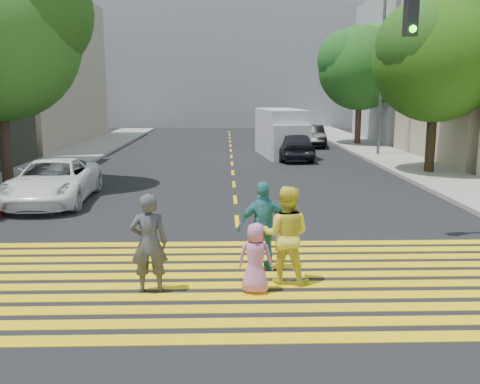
{
  "coord_description": "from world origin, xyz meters",
  "views": [
    {
      "loc": [
        -0.31,
        -8.48,
        3.57
      ],
      "look_at": [
        0.0,
        3.0,
        1.4
      ],
      "focal_mm": 40.0,
      "sensor_mm": 36.0,
      "label": 1
    }
  ],
  "objects_px": {
    "pedestrian_woman": "(286,235)",
    "white_van": "(282,134)",
    "white_sedan": "(53,181)",
    "tree_right_near": "(438,53)",
    "dark_car_parked": "(312,136)",
    "silver_car": "(281,133)",
    "pedestrian_extra": "(264,226)",
    "tree_right_far": "(361,63)",
    "pedestrian_man": "(149,243)",
    "dark_car_near": "(293,145)",
    "pedestrian_child": "(256,258)"
  },
  "relations": [
    {
      "from": "pedestrian_woman",
      "to": "white_van",
      "type": "distance_m",
      "value": 20.11
    },
    {
      "from": "pedestrian_woman",
      "to": "white_sedan",
      "type": "relative_size",
      "value": 0.37
    },
    {
      "from": "tree_right_near",
      "to": "dark_car_parked",
      "type": "bearing_deg",
      "value": 104.96
    },
    {
      "from": "white_sedan",
      "to": "silver_car",
      "type": "bearing_deg",
      "value": 62.09
    },
    {
      "from": "pedestrian_woman",
      "to": "pedestrian_extra",
      "type": "distance_m",
      "value": 0.83
    },
    {
      "from": "tree_right_far",
      "to": "pedestrian_extra",
      "type": "bearing_deg",
      "value": -107.91
    },
    {
      "from": "pedestrian_man",
      "to": "pedestrian_woman",
      "type": "relative_size",
      "value": 0.97
    },
    {
      "from": "tree_right_far",
      "to": "pedestrian_man",
      "type": "relative_size",
      "value": 4.38
    },
    {
      "from": "tree_right_near",
      "to": "white_van",
      "type": "bearing_deg",
      "value": 129.67
    },
    {
      "from": "pedestrian_woman",
      "to": "silver_car",
      "type": "relative_size",
      "value": 0.38
    },
    {
      "from": "pedestrian_man",
      "to": "white_sedan",
      "type": "bearing_deg",
      "value": -66.62
    },
    {
      "from": "tree_right_near",
      "to": "tree_right_far",
      "type": "xyz_separation_m",
      "value": [
        -0.01,
        12.7,
        0.19
      ]
    },
    {
      "from": "pedestrian_extra",
      "to": "pedestrian_woman",
      "type": "bearing_deg",
      "value": 106.58
    },
    {
      "from": "tree_right_near",
      "to": "pedestrian_woman",
      "type": "height_order",
      "value": "tree_right_near"
    },
    {
      "from": "pedestrian_woman",
      "to": "dark_car_parked",
      "type": "distance_m",
      "value": 25.58
    },
    {
      "from": "dark_car_near",
      "to": "white_van",
      "type": "bearing_deg",
      "value": -76.54
    },
    {
      "from": "tree_right_far",
      "to": "pedestrian_woman",
      "type": "relative_size",
      "value": 4.26
    },
    {
      "from": "tree_right_near",
      "to": "pedestrian_extra",
      "type": "relative_size",
      "value": 4.2
    },
    {
      "from": "tree_right_far",
      "to": "dark_car_parked",
      "type": "distance_m",
      "value": 5.69
    },
    {
      "from": "pedestrian_woman",
      "to": "dark_car_parked",
      "type": "xyz_separation_m",
      "value": [
        4.51,
        25.18,
        -0.23
      ]
    },
    {
      "from": "tree_right_far",
      "to": "pedestrian_man",
      "type": "height_order",
      "value": "tree_right_far"
    },
    {
      "from": "pedestrian_extra",
      "to": "dark_car_near",
      "type": "xyz_separation_m",
      "value": [
        2.81,
        17.69,
        -0.14
      ]
    },
    {
      "from": "tree_right_far",
      "to": "dark_car_parked",
      "type": "relative_size",
      "value": 1.87
    },
    {
      "from": "dark_car_parked",
      "to": "silver_car",
      "type": "bearing_deg",
      "value": 133.28
    },
    {
      "from": "white_sedan",
      "to": "pedestrian_child",
      "type": "bearing_deg",
      "value": -55.22
    },
    {
      "from": "tree_right_far",
      "to": "white_sedan",
      "type": "bearing_deg",
      "value": -128.48
    },
    {
      "from": "dark_car_parked",
      "to": "white_van",
      "type": "height_order",
      "value": "white_van"
    },
    {
      "from": "pedestrian_extra",
      "to": "white_van",
      "type": "bearing_deg",
      "value": -106.6
    },
    {
      "from": "white_sedan",
      "to": "pedestrian_extra",
      "type": "bearing_deg",
      "value": -49.47
    },
    {
      "from": "silver_car",
      "to": "dark_car_parked",
      "type": "relative_size",
      "value": 1.17
    },
    {
      "from": "silver_car",
      "to": "white_van",
      "type": "height_order",
      "value": "white_van"
    },
    {
      "from": "white_sedan",
      "to": "dark_car_near",
      "type": "xyz_separation_m",
      "value": [
        9.17,
        10.82,
        0.06
      ]
    },
    {
      "from": "tree_right_far",
      "to": "pedestrian_child",
      "type": "distance_m",
      "value": 27.98
    },
    {
      "from": "pedestrian_child",
      "to": "dark_car_near",
      "type": "relative_size",
      "value": 0.29
    },
    {
      "from": "white_sedan",
      "to": "tree_right_near",
      "type": "bearing_deg",
      "value": 18.48
    },
    {
      "from": "pedestrian_man",
      "to": "dark_car_near",
      "type": "height_order",
      "value": "pedestrian_man"
    },
    {
      "from": "tree_right_far",
      "to": "pedestrian_extra",
      "type": "height_order",
      "value": "tree_right_far"
    },
    {
      "from": "pedestrian_extra",
      "to": "white_van",
      "type": "xyz_separation_m",
      "value": [
        2.37,
        19.26,
        0.32
      ]
    },
    {
      "from": "pedestrian_child",
      "to": "silver_car",
      "type": "relative_size",
      "value": 0.26
    },
    {
      "from": "dark_car_near",
      "to": "tree_right_near",
      "type": "bearing_deg",
      "value": 132.81
    },
    {
      "from": "white_sedan",
      "to": "dark_car_parked",
      "type": "xyz_separation_m",
      "value": [
        11.24,
        17.57,
        -0.01
      ]
    },
    {
      "from": "dark_car_near",
      "to": "tree_right_far",
      "type": "bearing_deg",
      "value": -127.65
    },
    {
      "from": "tree_right_far",
      "to": "pedestrian_child",
      "type": "xyz_separation_m",
      "value": [
        -8.33,
        -26.3,
        -4.7
      ]
    },
    {
      "from": "dark_car_parked",
      "to": "white_van",
      "type": "xyz_separation_m",
      "value": [
        -2.5,
        -5.17,
        0.53
      ]
    },
    {
      "from": "pedestrian_man",
      "to": "dark_car_near",
      "type": "relative_size",
      "value": 0.4
    },
    {
      "from": "pedestrian_man",
      "to": "white_van",
      "type": "relative_size",
      "value": 0.32
    },
    {
      "from": "tree_right_far",
      "to": "white_sedan",
      "type": "relative_size",
      "value": 1.57
    },
    {
      "from": "pedestrian_extra",
      "to": "dark_car_near",
      "type": "height_order",
      "value": "pedestrian_extra"
    },
    {
      "from": "pedestrian_woman",
      "to": "white_van",
      "type": "bearing_deg",
      "value": -80.42
    },
    {
      "from": "pedestrian_woman",
      "to": "tree_right_far",
      "type": "bearing_deg",
      "value": -91.37
    }
  ]
}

